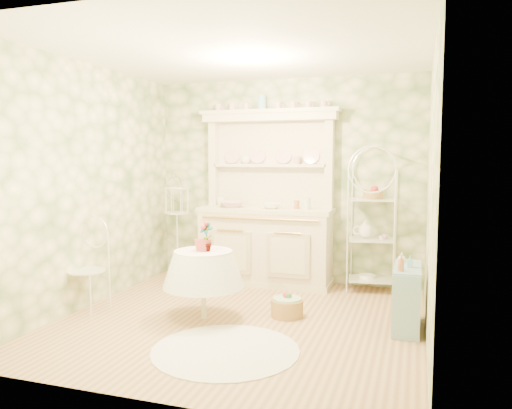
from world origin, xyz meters
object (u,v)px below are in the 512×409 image
(birdcage_stand, at_px, (177,227))
(side_shelf, at_px, (407,298))
(round_table, at_px, (204,289))
(cafe_chair, at_px, (86,270))
(floor_basket, at_px, (287,305))
(bakers_rack, at_px, (372,217))
(kitchen_dresser, at_px, (266,197))

(birdcage_stand, bearing_deg, side_shelf, -20.26)
(round_table, height_order, cafe_chair, cafe_chair)
(cafe_chair, relative_size, birdcage_stand, 0.65)
(cafe_chair, distance_m, floor_basket, 2.19)
(bakers_rack, relative_size, floor_basket, 5.10)
(birdcage_stand, bearing_deg, floor_basket, -31.69)
(side_shelf, relative_size, cafe_chair, 0.74)
(round_table, bearing_deg, floor_basket, 22.90)
(bakers_rack, distance_m, floor_basket, 1.71)
(bakers_rack, height_order, floor_basket, bakers_rack)
(bakers_rack, distance_m, birdcage_stand, 2.61)
(side_shelf, xyz_separation_m, round_table, (-2.00, -0.36, 0.01))
(bakers_rack, xyz_separation_m, birdcage_stand, (-2.60, -0.16, -0.21))
(kitchen_dresser, xyz_separation_m, birdcage_stand, (-1.24, -0.10, -0.43))
(birdcage_stand, relative_size, floor_basket, 3.94)
(bakers_rack, bearing_deg, birdcage_stand, 175.81)
(bakers_rack, height_order, round_table, bakers_rack)
(round_table, bearing_deg, cafe_chair, -172.27)
(side_shelf, bearing_deg, round_table, -176.07)
(bakers_rack, bearing_deg, round_table, -140.95)
(side_shelf, bearing_deg, cafe_chair, -176.98)
(kitchen_dresser, height_order, birdcage_stand, kitchen_dresser)
(bakers_rack, distance_m, cafe_chair, 3.41)
(kitchen_dresser, distance_m, floor_basket, 1.73)
(floor_basket, bearing_deg, side_shelf, 0.81)
(bakers_rack, xyz_separation_m, floor_basket, (-0.75, -1.30, -0.81))
(side_shelf, bearing_deg, kitchen_dresser, 139.77)
(bakers_rack, distance_m, round_table, 2.34)
(birdcage_stand, bearing_deg, round_table, -54.60)
(bakers_rack, bearing_deg, cafe_chair, -155.07)
(bakers_rack, bearing_deg, side_shelf, -78.12)
(cafe_chair, xyz_separation_m, floor_basket, (2.10, 0.51, -0.35))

